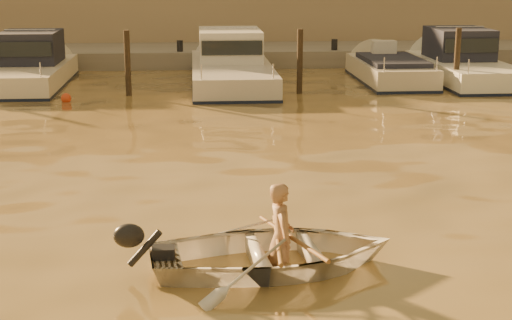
{
  "coord_description": "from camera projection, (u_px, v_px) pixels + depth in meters",
  "views": [
    {
      "loc": [
        -3.5,
        -10.32,
        4.04
      ],
      "look_at": [
        -2.47,
        2.54,
        0.75
      ],
      "focal_mm": 55.0,
      "sensor_mm": 36.0,
      "label": 1
    }
  ],
  "objects": [
    {
      "name": "outboard_motor",
      "position": [
        162.0,
        256.0,
        10.27
      ],
      "size": [
        0.94,
        0.5,
        0.7
      ],
      "primitive_type": null,
      "rotation": [
        0.0,
        0.0,
        0.11
      ],
      "color": "black",
      "rests_on": "dinghy"
    },
    {
      "name": "piling_3",
      "position": [
        457.0,
        63.0,
        24.72
      ],
      "size": [
        0.18,
        0.18,
        2.2
      ],
      "primitive_type": "cylinder",
      "color": "#2D2319",
      "rests_on": "ground_plane"
    },
    {
      "name": "oar_port",
      "position": [
        292.0,
        238.0,
        10.55
      ],
      "size": [
        0.72,
        2.01,
        0.13
      ],
      "primitive_type": "cylinder",
      "rotation": [
        1.54,
        0.0,
        0.32
      ],
      "color": "brown",
      "rests_on": "dinghy"
    },
    {
      "name": "quay",
      "position": [
        279.0,
        59.0,
        31.97
      ],
      "size": [
        52.0,
        4.0,
        1.0
      ],
      "primitive_type": "cube",
      "color": "gray",
      "rests_on": "ground_plane"
    },
    {
      "name": "moored_boat_4",
      "position": [
        464.0,
        63.0,
        26.99
      ],
      "size": [
        2.4,
        7.34,
        1.75
      ],
      "primitive_type": null,
      "color": "white",
      "rests_on": "ground_plane"
    },
    {
      "name": "moored_boat_2",
      "position": [
        231.0,
        65.0,
        26.37
      ],
      "size": [
        2.61,
        8.62,
        1.75
      ],
      "primitive_type": null,
      "color": "silver",
      "rests_on": "ground_plane"
    },
    {
      "name": "fender_b",
      "position": [
        66.0,
        98.0,
        23.1
      ],
      "size": [
        0.3,
        0.3,
        0.3
      ],
      "primitive_type": "sphere",
      "color": "red",
      "rests_on": "ground_plane"
    },
    {
      "name": "fender_c",
      "position": [
        241.0,
        95.0,
        23.74
      ],
      "size": [
        0.3,
        0.3,
        0.3
      ],
      "primitive_type": "sphere",
      "color": "silver",
      "rests_on": "ground_plane"
    },
    {
      "name": "moored_boat_1",
      "position": [
        29.0,
        67.0,
        25.85
      ],
      "size": [
        2.33,
        6.9,
        1.75
      ],
      "primitive_type": null,
      "color": "#F0E2C8",
      "rests_on": "ground_plane"
    },
    {
      "name": "moored_boat_3",
      "position": [
        390.0,
        75.0,
        26.89
      ],
      "size": [
        2.08,
        6.01,
        0.95
      ],
      "primitive_type": null,
      "color": "beige",
      "rests_on": "ground_plane"
    },
    {
      "name": "fender_d",
      "position": [
        394.0,
        90.0,
        24.65
      ],
      "size": [
        0.3,
        0.3,
        0.3
      ],
      "primitive_type": "sphere",
      "color": "orange",
      "rests_on": "ground_plane"
    },
    {
      "name": "person",
      "position": [
        281.0,
        237.0,
        10.52
      ],
      "size": [
        0.41,
        0.58,
        1.49
      ],
      "primitive_type": "imported",
      "rotation": [
        0.0,
        0.0,
        1.68
      ],
      "color": "#A17450",
      "rests_on": "dinghy"
    },
    {
      "name": "piling_1",
      "position": [
        128.0,
        66.0,
        23.92
      ],
      "size": [
        0.18,
        0.18,
        2.2
      ],
      "primitive_type": "cylinder",
      "color": "#2D2319",
      "rests_on": "ground_plane"
    },
    {
      "name": "piling_2",
      "position": [
        300.0,
        65.0,
        24.33
      ],
      "size": [
        0.18,
        0.18,
        2.2
      ],
      "primitive_type": "cylinder",
      "color": "#2D2319",
      "rests_on": "ground_plane"
    },
    {
      "name": "dinghy",
      "position": [
        274.0,
        253.0,
        10.55
      ],
      "size": [
        3.55,
        2.72,
        0.69
      ],
      "primitive_type": "imported",
      "rotation": [
        0.0,
        0.0,
        1.68
      ],
      "color": "silver",
      "rests_on": "ground_plane"
    },
    {
      "name": "ground_plane",
      "position": [
        441.0,
        251.0,
        11.24
      ],
      "size": [
        160.0,
        160.0,
        0.0
      ],
      "primitive_type": "plane",
      "color": "olive",
      "rests_on": "ground"
    },
    {
      "name": "oar_starboard",
      "position": [
        278.0,
        239.0,
        10.52
      ],
      "size": [
        0.19,
        2.1,
        0.13
      ],
      "primitive_type": "cylinder",
      "rotation": [
        1.54,
        0.0,
        -0.06
      ],
      "color": "brown",
      "rests_on": "dinghy"
    }
  ]
}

